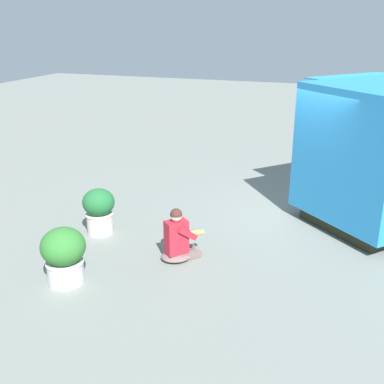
{
  "coord_description": "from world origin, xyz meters",
  "views": [
    {
      "loc": [
        0.38,
        -9.19,
        3.73
      ],
      "look_at": [
        -2.26,
        -1.74,
        0.82
      ],
      "focal_mm": 44.66,
      "sensor_mm": 36.0,
      "label": 1
    }
  ],
  "objects": [
    {
      "name": "person_customer",
      "position": [
        -2.16,
        -2.7,
        0.34
      ],
      "size": [
        0.71,
        0.73,
        0.89
      ],
      "color": "#755D58",
      "rests_on": "ground_plane"
    },
    {
      "name": "planter_flowering_far",
      "position": [
        -3.87,
        -2.24,
        0.46
      ],
      "size": [
        0.58,
        0.58,
        0.84
      ],
      "color": "beige",
      "rests_on": "ground_plane"
    },
    {
      "name": "ground_plane",
      "position": [
        0.0,
        0.0,
        0.0
      ],
      "size": [
        40.0,
        40.0,
        0.0
      ],
      "primitive_type": "plane",
      "color": "slate"
    },
    {
      "name": "planter_flowering_near",
      "position": [
        -3.47,
        -3.94,
        0.47
      ],
      "size": [
        0.66,
        0.66,
        0.87
      ],
      "color": "silver",
      "rests_on": "ground_plane"
    }
  ]
}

